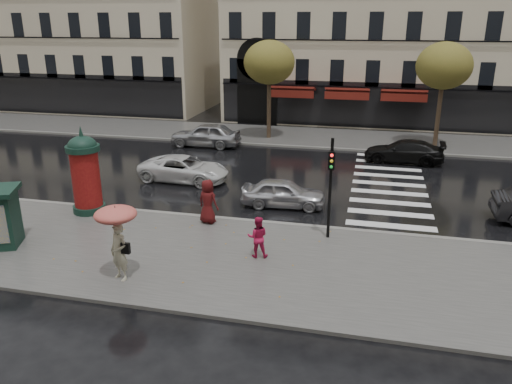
% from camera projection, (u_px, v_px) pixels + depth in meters
% --- Properties ---
extents(ground, '(160.00, 160.00, 0.00)m').
position_uv_depth(ground, '(219.00, 254.00, 17.76)').
color(ground, black).
rests_on(ground, ground).
extents(near_sidewalk, '(90.00, 7.00, 0.12)m').
position_uv_depth(near_sidewalk, '(215.00, 258.00, 17.28)').
color(near_sidewalk, '#474744').
rests_on(near_sidewalk, ground).
extents(far_sidewalk, '(90.00, 6.00, 0.12)m').
position_uv_depth(far_sidewalk, '(299.00, 137.00, 35.21)').
color(far_sidewalk, '#474744').
rests_on(far_sidewalk, ground).
extents(near_kerb, '(90.00, 0.25, 0.14)m').
position_uv_depth(near_kerb, '(241.00, 220.00, 20.50)').
color(near_kerb, slate).
rests_on(near_kerb, ground).
extents(far_kerb, '(90.00, 0.25, 0.14)m').
position_uv_depth(far_kerb, '(292.00, 146.00, 32.45)').
color(far_kerb, slate).
rests_on(far_kerb, ground).
extents(zebra_crossing, '(3.60, 11.75, 0.01)m').
position_uv_depth(zebra_crossing, '(389.00, 184.00, 25.28)').
color(zebra_crossing, silver).
rests_on(zebra_crossing, ground).
extents(tree_far_left, '(3.40, 3.40, 6.64)m').
position_uv_depth(tree_far_left, '(269.00, 63.00, 33.05)').
color(tree_far_left, '#38281C').
rests_on(tree_far_left, ground).
extents(tree_far_right, '(3.40, 3.40, 6.64)m').
position_uv_depth(tree_far_right, '(444.00, 66.00, 30.67)').
color(tree_far_right, '#38281C').
rests_on(tree_far_right, ground).
extents(woman_umbrella, '(1.30, 1.30, 2.49)m').
position_uv_depth(woman_umbrella, '(117.00, 231.00, 15.27)').
color(woman_umbrella, '#B8B397').
rests_on(woman_umbrella, near_sidewalk).
extents(woman_red, '(0.81, 0.69, 1.47)m').
position_uv_depth(woman_red, '(258.00, 237.00, 17.05)').
color(woman_red, '#B91644').
rests_on(woman_red, near_sidewalk).
extents(man_burgundy, '(1.02, 0.82, 1.80)m').
position_uv_depth(man_burgundy, '(208.00, 201.00, 19.90)').
color(man_burgundy, '#490E0F').
rests_on(man_burgundy, near_sidewalk).
extents(morris_column, '(1.38, 1.38, 3.71)m').
position_uv_depth(morris_column, '(85.00, 172.00, 20.77)').
color(morris_column, black).
rests_on(morris_column, near_sidewalk).
extents(traffic_light, '(0.25, 0.36, 3.82)m').
position_uv_depth(traffic_light, '(331.00, 179.00, 18.00)').
color(traffic_light, black).
rests_on(traffic_light, near_sidewalk).
extents(car_silver, '(3.79, 1.74, 1.26)m').
position_uv_depth(car_silver, '(283.00, 193.00, 22.07)').
color(car_silver, silver).
rests_on(car_silver, ground).
extents(car_white, '(4.73, 2.41, 1.28)m').
position_uv_depth(car_white, '(184.00, 169.00, 25.57)').
color(car_white, silver).
rests_on(car_white, ground).
extents(car_black, '(4.60, 2.12, 1.30)m').
position_uv_depth(car_black, '(404.00, 151.00, 28.93)').
color(car_black, black).
rests_on(car_black, ground).
extents(car_far_silver, '(4.58, 1.89, 1.55)m').
position_uv_depth(car_far_silver, '(206.00, 135.00, 32.51)').
color(car_far_silver, '#A4A5A9').
rests_on(car_far_silver, ground).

